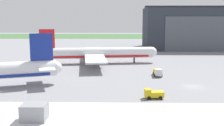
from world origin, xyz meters
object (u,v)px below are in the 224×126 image
object	(u,v)px
ops_van	(153,94)
maintenance_hangar	(211,28)
airliner_far_right	(96,53)
pushback_tractor	(158,72)

from	to	relation	value
ops_van	maintenance_hangar	bearing A→B (deg)	65.80
maintenance_hangar	airliner_far_right	bearing A→B (deg)	-139.39
maintenance_hangar	pushback_tractor	bearing A→B (deg)	-118.17
maintenance_hangar	airliner_far_right	distance (m)	77.35
maintenance_hangar	airliner_far_right	size ratio (longest dim) A/B	1.57
airliner_far_right	pushback_tractor	size ratio (longest dim) A/B	8.80
airliner_far_right	ops_van	size ratio (longest dim) A/B	10.79
maintenance_hangar	ops_van	world-z (taller)	maintenance_hangar
airliner_far_right	pushback_tractor	xyz separation A→B (m)	(19.99, -21.70, -2.61)
airliner_far_right	pushback_tractor	bearing A→B (deg)	-47.35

